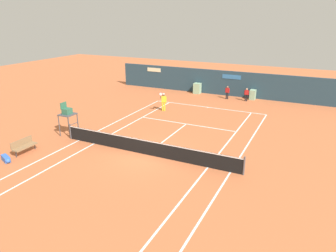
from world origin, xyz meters
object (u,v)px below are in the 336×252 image
at_px(equipment_bag, 6,159).
at_px(ball_kid_left_post, 246,94).
at_px(tennis_ball_by_sideline, 129,129).
at_px(umpire_chair, 67,114).
at_px(player_bench, 24,145).
at_px(player_on_baseline, 163,100).
at_px(ball_kid_centre_post, 227,92).

distance_m(equipment_bag, ball_kid_left_post, 22.09).
bearing_deg(tennis_ball_by_sideline, ball_kid_left_post, 63.10).
xyz_separation_m(umpire_chair, player_bench, (-0.35, -3.59, -1.09)).
xyz_separation_m(ball_kid_left_post, tennis_ball_by_sideline, (-6.12, -12.06, -0.72)).
height_order(player_on_baseline, tennis_ball_by_sideline, player_on_baseline).
relative_size(player_on_baseline, ball_kid_centre_post, 1.35).
xyz_separation_m(player_on_baseline, ball_kid_left_post, (5.91, 6.61, -0.20)).
xyz_separation_m(player_bench, ball_kid_centre_post, (7.67, 18.54, 0.27)).
bearing_deg(ball_kid_centre_post, umpire_chair, 67.91).
xyz_separation_m(player_bench, player_on_baseline, (3.70, 11.93, 0.45)).
bearing_deg(ball_kid_left_post, player_bench, 58.74).
relative_size(equipment_bag, ball_kid_centre_post, 0.71).
distance_m(umpire_chair, equipment_bag, 5.16).
relative_size(ball_kid_centre_post, ball_kid_left_post, 1.02).
relative_size(umpire_chair, ball_kid_centre_post, 1.77).
bearing_deg(tennis_ball_by_sideline, ball_kid_centre_post, 70.92).
distance_m(ball_kid_centre_post, tennis_ball_by_sideline, 12.78).
distance_m(equipment_bag, tennis_ball_by_sideline, 8.57).
distance_m(player_bench, ball_kid_centre_post, 20.07).
bearing_deg(ball_kid_centre_post, player_bench, 71.53).
bearing_deg(tennis_ball_by_sideline, player_on_baseline, 87.86).
distance_m(player_on_baseline, ball_kid_centre_post, 7.71).
bearing_deg(player_bench, tennis_ball_by_sideline, 151.64).
distance_m(player_on_baseline, ball_kid_left_post, 8.87).
relative_size(umpire_chair, tennis_ball_by_sideline, 35.07).
bearing_deg(player_on_baseline, equipment_bag, 49.36).
height_order(player_bench, ball_kid_left_post, ball_kid_left_post).
height_order(umpire_chair, player_on_baseline, umpire_chair).
xyz_separation_m(player_bench, ball_kid_left_post, (9.62, 18.54, 0.25)).
height_order(player_bench, tennis_ball_by_sideline, player_bench).
bearing_deg(ball_kid_left_post, equipment_bag, 60.50).
xyz_separation_m(umpire_chair, tennis_ball_by_sideline, (3.15, 2.90, -1.57)).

